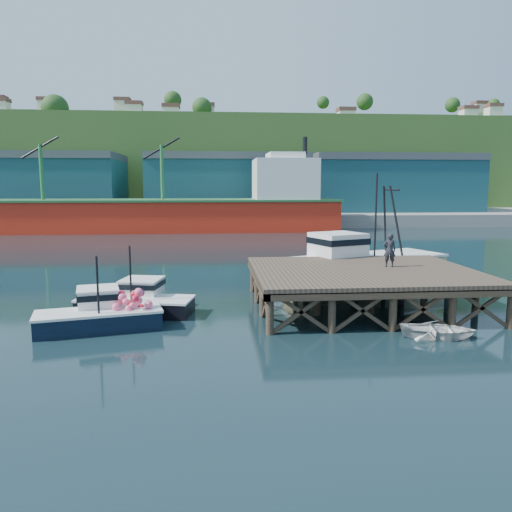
{
  "coord_description": "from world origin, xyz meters",
  "views": [
    {
      "loc": [
        -2.7,
        -26.4,
        6.69
      ],
      "look_at": [
        -0.24,
        2.0,
        2.63
      ],
      "focal_mm": 35.0,
      "sensor_mm": 36.0,
      "label": 1
    }
  ],
  "objects": [
    {
      "name": "trawler",
      "position": [
        7.53,
        6.5,
        1.54
      ],
      "size": [
        11.84,
        7.9,
        7.47
      ],
      "rotation": [
        0.0,
        0.0,
        0.39
      ],
      "color": "beige",
      "rests_on": "ground"
    },
    {
      "name": "ground",
      "position": [
        0.0,
        0.0,
        0.0
      ],
      "size": [
        300.0,
        300.0,
        0.0
      ],
      "primitive_type": "plane",
      "color": "black",
      "rests_on": "ground"
    },
    {
      "name": "boat_black",
      "position": [
        -6.72,
        -0.29,
        0.68
      ],
      "size": [
        6.26,
        5.19,
        3.67
      ],
      "rotation": [
        0.0,
        0.0,
        -0.2
      ],
      "color": "black",
      "rests_on": "ground"
    },
    {
      "name": "warehouse_left",
      "position": [
        -35.0,
        65.0,
        6.5
      ],
      "size": [
        32.0,
        16.0,
        9.0
      ],
      "primitive_type": "cube",
      "color": "#194E52",
      "rests_on": "far_quay"
    },
    {
      "name": "wharf",
      "position": [
        5.5,
        -0.19,
        1.94
      ],
      "size": [
        12.0,
        10.0,
        2.62
      ],
      "color": "brown",
      "rests_on": "ground"
    },
    {
      "name": "boat_navy",
      "position": [
        -8.08,
        -3.11,
        0.72
      ],
      "size": [
        6.01,
        3.78,
        3.56
      ],
      "rotation": [
        0.0,
        0.0,
        0.23
      ],
      "color": "black",
      "rests_on": "ground"
    },
    {
      "name": "dockworker",
      "position": [
        7.2,
        0.65,
        3.07
      ],
      "size": [
        0.77,
        0.59,
        1.88
      ],
      "primitive_type": "imported",
      "rotation": [
        0.0,
        0.0,
        2.92
      ],
      "color": "black",
      "rests_on": "wharf"
    },
    {
      "name": "dinghy",
      "position": [
        7.17,
        -5.8,
        0.34
      ],
      "size": [
        3.75,
        3.09,
        0.67
      ],
      "primitive_type": "imported",
      "rotation": [
        0.0,
        0.0,
        1.3
      ],
      "color": "silver",
      "rests_on": "ground"
    },
    {
      "name": "warehouse_mid",
      "position": [
        0.0,
        65.0,
        6.5
      ],
      "size": [
        28.0,
        16.0,
        9.0
      ],
      "primitive_type": "cube",
      "color": "#194E52",
      "rests_on": "far_quay"
    },
    {
      "name": "far_quay",
      "position": [
        0.0,
        70.0,
        1.0
      ],
      "size": [
        160.0,
        40.0,
        2.0
      ],
      "primitive_type": "cube",
      "color": "gray",
      "rests_on": "ground"
    },
    {
      "name": "cargo_ship",
      "position": [
        -8.46,
        48.0,
        3.31
      ],
      "size": [
        55.5,
        10.0,
        13.75
      ],
      "color": "red",
      "rests_on": "ground"
    },
    {
      "name": "hillside",
      "position": [
        0.0,
        100.0,
        11.0
      ],
      "size": [
        220.0,
        50.0,
        22.0
      ],
      "primitive_type": "cube",
      "color": "#2D511E",
      "rests_on": "ground"
    },
    {
      "name": "warehouse_right",
      "position": [
        30.0,
        65.0,
        6.5
      ],
      "size": [
        30.0,
        16.0,
        9.0
      ],
      "primitive_type": "cube",
      "color": "#194E52",
      "rests_on": "far_quay"
    }
  ]
}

